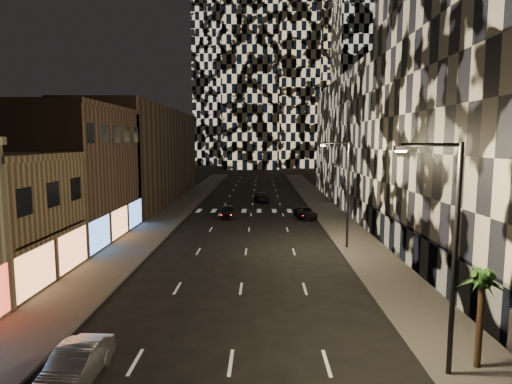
{
  "coord_description": "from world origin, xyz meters",
  "views": [
    {
      "loc": [
        1.26,
        -5.84,
        9.19
      ],
      "look_at": [
        0.94,
        20.82,
        6.0
      ],
      "focal_mm": 30.0,
      "sensor_mm": 36.0,
      "label": 1
    }
  ],
  "objects_px": {
    "car_dark_oncoming": "(261,197)",
    "car_dark_midlane": "(228,211)",
    "car_dark_rightlane": "(305,213)",
    "streetlight_near": "(449,243)",
    "streetlight_far": "(345,187)",
    "palm_tree": "(482,287)",
    "car_silver_parked": "(75,366)"
  },
  "relations": [
    {
      "from": "car_dark_oncoming",
      "to": "car_dark_midlane",
      "type": "bearing_deg",
      "value": 66.53
    },
    {
      "from": "car_dark_rightlane",
      "to": "car_dark_midlane",
      "type": "bearing_deg",
      "value": 171.78
    },
    {
      "from": "car_dark_rightlane",
      "to": "streetlight_near",
      "type": "bearing_deg",
      "value": -93.11
    },
    {
      "from": "streetlight_far",
      "to": "car_dark_rightlane",
      "type": "relative_size",
      "value": 1.95
    },
    {
      "from": "streetlight_near",
      "to": "car_dark_midlane",
      "type": "height_order",
      "value": "streetlight_near"
    },
    {
      "from": "car_dark_midlane",
      "to": "palm_tree",
      "type": "bearing_deg",
      "value": -72.7
    },
    {
      "from": "car_silver_parked",
      "to": "car_dark_rightlane",
      "type": "height_order",
      "value": "car_silver_parked"
    },
    {
      "from": "streetlight_near",
      "to": "car_silver_parked",
      "type": "bearing_deg",
      "value": -177.5
    },
    {
      "from": "streetlight_far",
      "to": "car_silver_parked",
      "type": "distance_m",
      "value": 25.44
    },
    {
      "from": "car_dark_rightlane",
      "to": "palm_tree",
      "type": "distance_m",
      "value": 34.5
    },
    {
      "from": "streetlight_far",
      "to": "car_silver_parked",
      "type": "bearing_deg",
      "value": -124.47
    },
    {
      "from": "streetlight_far",
      "to": "car_silver_parked",
      "type": "relative_size",
      "value": 2.09
    },
    {
      "from": "streetlight_near",
      "to": "car_silver_parked",
      "type": "xyz_separation_m",
      "value": [
        -14.15,
        -0.62,
        -4.64
      ]
    },
    {
      "from": "car_silver_parked",
      "to": "palm_tree",
      "type": "height_order",
      "value": "palm_tree"
    },
    {
      "from": "car_dark_midlane",
      "to": "car_dark_oncoming",
      "type": "distance_m",
      "value": 14.59
    },
    {
      "from": "streetlight_near",
      "to": "palm_tree",
      "type": "xyz_separation_m",
      "value": [
        1.62,
        0.53,
        -1.89
      ]
    },
    {
      "from": "streetlight_near",
      "to": "car_dark_rightlane",
      "type": "height_order",
      "value": "streetlight_near"
    },
    {
      "from": "car_dark_midlane",
      "to": "car_dark_rightlane",
      "type": "height_order",
      "value": "car_dark_midlane"
    },
    {
      "from": "palm_tree",
      "to": "car_dark_oncoming",
      "type": "bearing_deg",
      "value": 100.13
    },
    {
      "from": "car_silver_parked",
      "to": "car_dark_oncoming",
      "type": "xyz_separation_m",
      "value": [
        7.1,
        49.72,
        -0.0
      ]
    },
    {
      "from": "streetlight_far",
      "to": "car_dark_midlane",
      "type": "xyz_separation_m",
      "value": [
        -11.15,
        15.1,
        -4.61
      ]
    },
    {
      "from": "car_silver_parked",
      "to": "car_dark_midlane",
      "type": "distance_m",
      "value": 35.85
    },
    {
      "from": "streetlight_far",
      "to": "car_dark_rightlane",
      "type": "xyz_separation_m",
      "value": [
        -1.77,
        14.74,
        -4.71
      ]
    },
    {
      "from": "streetlight_far",
      "to": "palm_tree",
      "type": "bearing_deg",
      "value": -85.23
    },
    {
      "from": "streetlight_near",
      "to": "palm_tree",
      "type": "relative_size",
      "value": 2.24
    },
    {
      "from": "streetlight_near",
      "to": "car_dark_oncoming",
      "type": "xyz_separation_m",
      "value": [
        -7.05,
        49.1,
        -4.65
      ]
    },
    {
      "from": "car_dark_oncoming",
      "to": "car_dark_rightlane",
      "type": "distance_m",
      "value": 15.3
    },
    {
      "from": "streetlight_far",
      "to": "car_dark_rightlane",
      "type": "bearing_deg",
      "value": 96.85
    },
    {
      "from": "streetlight_near",
      "to": "car_dark_rightlane",
      "type": "xyz_separation_m",
      "value": [
        -1.77,
        34.74,
        -4.71
      ]
    },
    {
      "from": "car_dark_oncoming",
      "to": "streetlight_near",
      "type": "bearing_deg",
      "value": 91.02
    },
    {
      "from": "streetlight_near",
      "to": "car_dark_oncoming",
      "type": "height_order",
      "value": "streetlight_near"
    },
    {
      "from": "streetlight_near",
      "to": "palm_tree",
      "type": "height_order",
      "value": "streetlight_near"
    }
  ]
}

